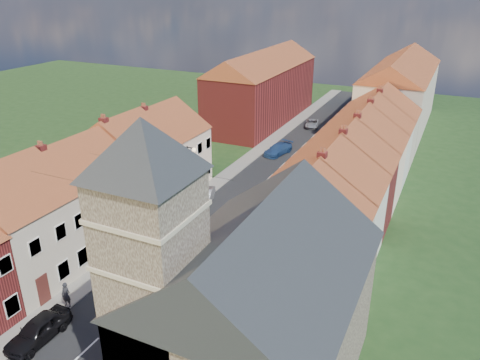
# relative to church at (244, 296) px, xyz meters

# --- Properties ---
(road) EXTENTS (7.00, 90.00, 0.02)m
(road) POSITION_rel_church_xyz_m (-9.36, 26.68, -5.87)
(road) COLOR black
(road) RESTS_ON ground
(pavement_left) EXTENTS (1.80, 90.00, 0.12)m
(pavement_left) POSITION_rel_church_xyz_m (-13.76, 26.68, -5.82)
(pavement_left) COLOR gray
(pavement_left) RESTS_ON ground
(pavement_right) EXTENTS (1.80, 90.00, 0.12)m
(pavement_right) POSITION_rel_church_xyz_m (-4.96, 26.68, -5.82)
(pavement_right) COLOR gray
(pavement_right) RESTS_ON ground
(church) EXTENTS (11.25, 14.25, 15.20)m
(church) POSITION_rel_church_xyz_m (0.00, 0.00, 0.00)
(church) COLOR #3D302A
(church) RESTS_ON ground
(cottage_r_tudor) EXTENTS (8.30, 5.20, 9.00)m
(cottage_r_tudor) POSITION_rel_church_xyz_m (-0.09, 9.37, -1.41)
(cottage_r_tudor) COLOR beige
(cottage_r_tudor) RESTS_ON ground
(cottage_r_white_near) EXTENTS (8.30, 6.00, 9.00)m
(cottage_r_white_near) POSITION_rel_church_xyz_m (-0.06, 14.77, -1.40)
(cottage_r_white_near) COLOR beige
(cottage_r_white_near) RESTS_ON ground
(cottage_r_cream_mid) EXTENTS (8.30, 5.20, 9.00)m
(cottage_r_cream_mid) POSITION_rel_church_xyz_m (-0.06, 20.17, -1.40)
(cottage_r_cream_mid) COLOR maroon
(cottage_r_cream_mid) RESTS_ON ground
(cottage_r_pink) EXTENTS (8.30, 6.00, 9.00)m
(cottage_r_pink) POSITION_rel_church_xyz_m (-0.06, 25.57, -1.40)
(cottage_r_pink) COLOR #FFE4C9
(cottage_r_pink) RESTS_ON ground
(cottage_r_white_far) EXTENTS (8.30, 5.20, 9.00)m
(cottage_r_white_far) POSITION_rel_church_xyz_m (-0.06, 30.97, -1.40)
(cottage_r_white_far) COLOR beige
(cottage_r_white_far) RESTS_ON ground
(cottage_r_cream_far) EXTENTS (8.30, 6.00, 9.00)m
(cottage_r_cream_far) POSITION_rel_church_xyz_m (-0.06, 36.37, -1.40)
(cottage_r_cream_far) COLOR beige
(cottage_r_cream_far) RESTS_ON ground
(cottage_l_cream) EXTENTS (8.30, 6.30, 9.10)m
(cottage_l_cream) POSITION_rel_church_xyz_m (-18.66, 2.22, -1.35)
(cottage_l_cream) COLOR beige
(cottage_l_cream) RESTS_ON ground
(cottage_l_white) EXTENTS (8.30, 6.90, 8.80)m
(cottage_l_white) POSITION_rel_church_xyz_m (-18.66, 8.62, -1.51)
(cottage_l_white) COLOR beige
(cottage_l_white) RESTS_ON ground
(cottage_l_brick_mid) EXTENTS (8.30, 5.70, 9.10)m
(cottage_l_brick_mid) POSITION_rel_church_xyz_m (-18.66, 14.72, -1.35)
(cottage_l_brick_mid) COLOR maroon
(cottage_l_brick_mid) RESTS_ON ground
(cottage_l_pink) EXTENTS (8.30, 6.30, 8.80)m
(cottage_l_pink) POSITION_rel_church_xyz_m (-18.66, 20.52, -1.51)
(cottage_l_pink) COLOR #FFE4C9
(cottage_l_pink) RESTS_ON ground
(block_right_far) EXTENTS (8.30, 24.20, 10.50)m
(block_right_far) POSITION_rel_church_xyz_m (-0.06, 51.68, -0.58)
(block_right_far) COLOR beige
(block_right_far) RESTS_ON ground
(block_left_far) EXTENTS (8.30, 24.20, 10.50)m
(block_left_far) POSITION_rel_church_xyz_m (-18.66, 46.68, -0.58)
(block_left_far) COLOR maroon
(block_left_far) RESTS_ON ground
(lamppost) EXTENTS (0.88, 0.15, 6.00)m
(lamppost) POSITION_rel_church_xyz_m (-13.17, 16.68, -2.34)
(lamppost) COLOR black
(lamppost) RESTS_ON pavement_left
(car_near) EXTENTS (1.68, 4.18, 1.42)m
(car_near) POSITION_rel_church_xyz_m (-12.42, -1.88, -5.17)
(car_near) COLOR black
(car_near) RESTS_ON ground
(car_mid) EXTENTS (2.64, 4.39, 1.37)m
(car_mid) POSITION_rel_church_xyz_m (-12.56, 18.11, -5.19)
(car_mid) COLOR #AAABB2
(car_mid) RESTS_ON ground
(car_far) EXTENTS (2.74, 4.72, 1.29)m
(car_far) POSITION_rel_church_xyz_m (-11.18, 33.90, -5.23)
(car_far) COLOR navy
(car_far) RESTS_ON ground
(car_distant) EXTENTS (2.61, 4.12, 1.06)m
(car_distant) POSITION_rel_church_xyz_m (-10.86, 46.68, -5.35)
(car_distant) COLOR #ADB1B5
(car_distant) RESTS_ON ground
(pedestrian_left) EXTENTS (0.68, 0.49, 1.74)m
(pedestrian_left) POSITION_rel_church_xyz_m (-13.06, 1.04, -4.89)
(pedestrian_left) COLOR #222328
(pedestrian_left) RESTS_ON pavement_left
(car_mid_b) EXTENTS (1.92, 4.08, 1.29)m
(car_mid_b) POSITION_rel_church_xyz_m (-7.27, 28.68, -5.23)
(car_mid_b) COLOR #94949A
(car_mid_b) RESTS_ON ground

